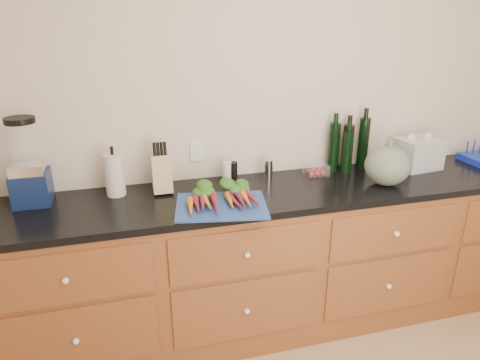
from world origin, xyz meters
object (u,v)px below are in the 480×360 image
object	(u,v)px
carrots	(219,197)
squash	(387,165)
cutting_board	(221,206)
knife_block	(162,174)
blender_appliance	(28,167)
paper_towel	(115,175)
tomato_box	(316,170)

from	to	relation	value
carrots	squash	size ratio (longest dim) A/B	1.50
carrots	cutting_board	bearing A→B (deg)	-90.00
knife_block	squash	bearing A→B (deg)	-10.19
blender_appliance	cutting_board	bearing A→B (deg)	-18.00
carrots	knife_block	world-z (taller)	knife_block
paper_towel	tomato_box	bearing A→B (deg)	0.46
carrots	tomato_box	bearing A→B (deg)	22.14
cutting_board	knife_block	size ratio (longest dim) A/B	2.21
cutting_board	paper_towel	distance (m)	0.64
cutting_board	paper_towel	world-z (taller)	paper_towel
carrots	paper_towel	size ratio (longest dim) A/B	1.67
cutting_board	blender_appliance	distance (m)	1.05
carrots	tomato_box	size ratio (longest dim) A/B	2.79
cutting_board	knife_block	distance (m)	0.42
cutting_board	tomato_box	bearing A→B (deg)	25.26
squash	carrots	bearing A→B (deg)	-179.03
tomato_box	carrots	bearing A→B (deg)	-157.86
paper_towel	knife_block	world-z (taller)	paper_towel
blender_appliance	knife_block	xyz separation A→B (m)	(0.69, -0.02, -0.10)
carrots	blender_appliance	world-z (taller)	blender_appliance
cutting_board	carrots	size ratio (longest dim) A/B	1.19
paper_towel	knife_block	xyz separation A→B (m)	(0.26, -0.02, -0.01)
cutting_board	blender_appliance	bearing A→B (deg)	162.00
tomato_box	paper_towel	bearing A→B (deg)	-179.54
squash	blender_appliance	size ratio (longest dim) A/B	0.56
tomato_box	squash	bearing A→B (deg)	-38.36
cutting_board	squash	size ratio (longest dim) A/B	1.79
carrots	paper_towel	world-z (taller)	paper_towel
knife_block	blender_appliance	bearing A→B (deg)	178.57
carrots	squash	distance (m)	1.04
cutting_board	tomato_box	world-z (taller)	tomato_box
carrots	tomato_box	xyz separation A→B (m)	(0.70, 0.28, -0.00)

